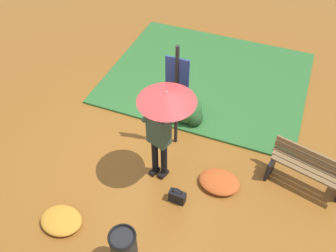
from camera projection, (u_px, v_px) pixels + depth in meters
name	position (u px, v px, depth m)	size (l,w,h in m)	color
ground_plane	(150.00, 161.00, 7.13)	(18.00, 18.00, 0.00)	brown
grass_verge	(207.00, 77.00, 9.03)	(4.80, 4.00, 0.05)	#2D662D
person_with_umbrella	(163.00, 114.00, 5.82)	(0.96, 0.96, 2.04)	black
info_sign_post	(177.00, 86.00, 6.50)	(0.44, 0.07, 2.30)	black
handbag	(177.00, 196.00, 6.39)	(0.31, 0.16, 0.37)	black
park_bench	(309.00, 170.00, 6.47)	(1.43, 0.70, 0.75)	black
trash_bin	(124.00, 250.00, 5.37)	(0.42, 0.42, 0.83)	black
shrub_cluster	(189.00, 111.00, 7.77)	(0.71, 0.64, 0.58)	#285628
leaf_pile_near_person	(61.00, 220.00, 6.10)	(0.73, 0.59, 0.16)	#C68428
leaf_pile_by_bench	(219.00, 182.00, 6.67)	(0.76, 0.61, 0.17)	#B74C1E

